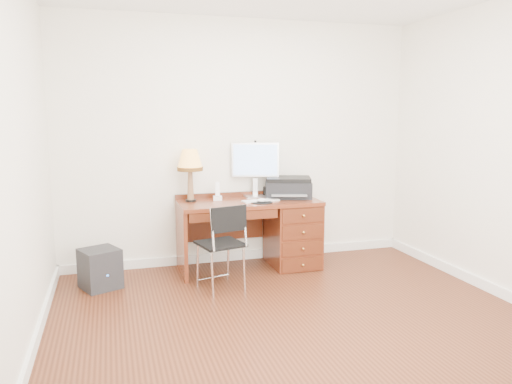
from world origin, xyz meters
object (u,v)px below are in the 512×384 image
object	(u,v)px
printer	(288,187)
chair	(222,239)
phone	(217,195)
equipment_box	(100,269)
monitor	(255,163)
leg_lamp	(190,163)
desk	(277,229)

from	to	relation	value
printer	chair	bearing A→B (deg)	-124.97
phone	equipment_box	xyz separation A→B (m)	(-1.24, -0.33, -0.61)
printer	equipment_box	world-z (taller)	printer
monitor	chair	xyz separation A→B (m)	(-0.57, -0.83, -0.62)
leg_lamp	phone	xyz separation A→B (m)	(0.29, 0.00, -0.35)
leg_lamp	chair	xyz separation A→B (m)	(0.17, -0.73, -0.65)
monitor	leg_lamp	bearing A→B (deg)	-157.59
leg_lamp	equipment_box	size ratio (longest dim) A/B	1.43
leg_lamp	phone	bearing A→B (deg)	0.40
desk	printer	distance (m)	0.49
desk	leg_lamp	world-z (taller)	leg_lamp
desk	equipment_box	xyz separation A→B (m)	(-1.87, -0.20, -0.22)
monitor	phone	xyz separation A→B (m)	(-0.45, -0.10, -0.32)
chair	monitor	bearing A→B (deg)	41.89
phone	leg_lamp	bearing A→B (deg)	-170.56
monitor	printer	world-z (taller)	monitor
desk	chair	bearing A→B (deg)	-141.57
monitor	equipment_box	world-z (taller)	monitor
desk	equipment_box	size ratio (longest dim) A/B	3.88
phone	monitor	bearing A→B (deg)	21.54
monitor	chair	size ratio (longest dim) A/B	0.72
leg_lamp	phone	distance (m)	0.45
monitor	printer	xyz separation A→B (m)	(0.36, -0.13, -0.27)
equipment_box	chair	bearing A→B (deg)	-44.03
printer	leg_lamp	xyz separation A→B (m)	(-1.09, 0.03, 0.30)
desk	chair	xyz separation A→B (m)	(-0.75, -0.60, 0.09)
desk	equipment_box	distance (m)	1.89
desk	leg_lamp	distance (m)	1.20
leg_lamp	printer	bearing A→B (deg)	-1.55
phone	equipment_box	size ratio (longest dim) A/B	0.51
phone	printer	bearing A→B (deg)	6.79
chair	leg_lamp	bearing A→B (deg)	89.55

